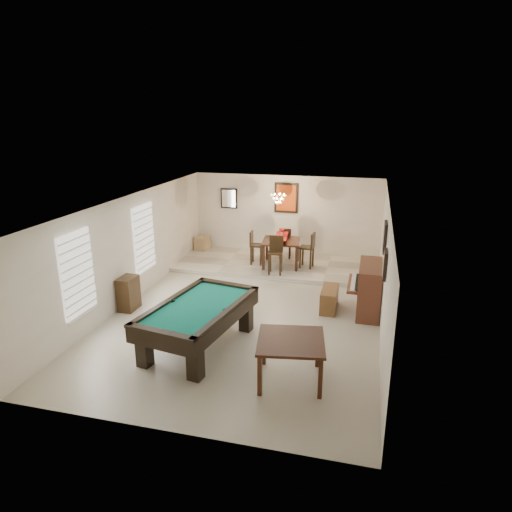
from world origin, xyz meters
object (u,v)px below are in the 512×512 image
at_px(square_table, 290,360).
at_px(dining_chair_south, 275,256).
at_px(corner_bench, 202,243).
at_px(chandelier, 278,195).
at_px(apothecary_chest, 128,293).
at_px(dining_chair_east, 307,250).
at_px(flower_vase, 282,232).
at_px(dining_table, 281,251).
at_px(dining_chair_west, 257,248).
at_px(piano_bench, 329,299).
at_px(pool_table, 199,327).
at_px(upright_piano, 363,288).
at_px(dining_chair_north, 285,243).

relative_size(square_table, dining_chair_south, 1.06).
relative_size(corner_bench, chandelier, 0.81).
relative_size(apothecary_chest, dining_chair_east, 0.77).
bearing_deg(corner_bench, square_table, -58.20).
bearing_deg(square_table, flower_vase, 102.90).
bearing_deg(dining_table, square_table, -77.10).
bearing_deg(square_table, dining_chair_east, 95.58).
xyz_separation_m(dining_chair_south, dining_chair_east, (0.77, 0.79, -0.01)).
bearing_deg(dining_chair_west, square_table, -164.05).
distance_m(apothecary_chest, flower_vase, 4.81).
relative_size(piano_bench, dining_chair_west, 0.94).
height_order(dining_chair_south, dining_chair_east, dining_chair_south).
distance_m(pool_table, upright_piano, 3.99).
relative_size(flower_vase, dining_chair_west, 0.26).
xyz_separation_m(square_table, upright_piano, (1.12, 3.26, 0.19)).
bearing_deg(corner_bench, dining_chair_north, -4.00).
bearing_deg(corner_bench, upright_piano, -33.44).
bearing_deg(dining_chair_south, chandelier, 92.20).
relative_size(dining_table, dining_chair_west, 1.09).
bearing_deg(dining_chair_south, dining_table, 83.01).
bearing_deg(chandelier, flower_vase, -45.30).
bearing_deg(pool_table, dining_chair_south, 91.40).
bearing_deg(upright_piano, apothecary_chest, -167.12).
xyz_separation_m(upright_piano, dining_chair_east, (-1.69, 2.55, 0.06)).
xyz_separation_m(upright_piano, piano_bench, (-0.77, -0.04, -0.33)).
bearing_deg(dining_table, dining_chair_west, -178.64).
xyz_separation_m(dining_chair_south, chandelier, (-0.13, 0.90, 1.55)).
bearing_deg(dining_chair_south, square_table, -80.85).
distance_m(upright_piano, corner_bench, 6.38).
distance_m(apothecary_chest, dining_chair_south, 4.18).
bearing_deg(piano_bench, apothecary_chest, -165.56).
xyz_separation_m(dining_table, chandelier, (-0.14, 0.14, 1.63)).
bearing_deg(upright_piano, flower_vase, 134.13).
bearing_deg(dining_table, dining_chair_south, -91.21).
relative_size(dining_chair_north, dining_chair_east, 0.93).
distance_m(piano_bench, flower_vase, 3.19).
bearing_deg(piano_bench, dining_chair_south, 133.15).
xyz_separation_m(dining_chair_south, dining_chair_north, (-0.01, 1.55, -0.05)).
distance_m(apothecary_chest, dining_chair_north, 5.39).
bearing_deg(dining_table, dining_chair_north, 92.05).
height_order(piano_bench, dining_chair_south, dining_chair_south).
bearing_deg(dining_chair_north, dining_chair_west, 41.87).
xyz_separation_m(dining_chair_north, corner_bench, (-2.85, 0.20, -0.27)).
relative_size(pool_table, corner_bench, 5.37).
distance_m(piano_bench, corner_bench, 5.78).
xyz_separation_m(upright_piano, dining_chair_south, (-2.46, 1.77, 0.07)).
relative_size(pool_table, flower_vase, 10.17).
distance_m(piano_bench, dining_chair_east, 2.78).
bearing_deg(corner_bench, flower_vase, -19.05).
relative_size(square_table, flower_vase, 4.41).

